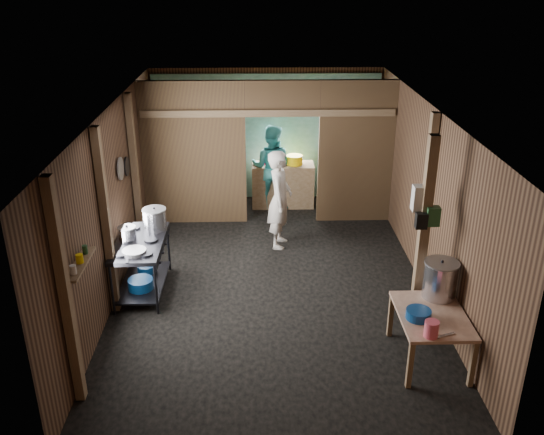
{
  "coord_description": "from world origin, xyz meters",
  "views": [
    {
      "loc": [
        -0.22,
        -7.78,
        4.4
      ],
      "look_at": [
        0.0,
        -0.2,
        1.1
      ],
      "focal_mm": 38.46,
      "sensor_mm": 36.0,
      "label": 1
    }
  ],
  "objects_px": {
    "gas_range": "(142,266)",
    "stove_pot_large": "(155,220)",
    "prep_table": "(429,337)",
    "yellow_tub": "(295,160)",
    "cook": "(280,199)",
    "stock_pot": "(440,280)",
    "pink_bucket": "(431,329)"
  },
  "relations": [
    {
      "from": "gas_range",
      "to": "stove_pot_large",
      "type": "distance_m",
      "value": 0.7
    },
    {
      "from": "prep_table",
      "to": "yellow_tub",
      "type": "xyz_separation_m",
      "value": [
        -1.3,
        4.98,
        0.62
      ]
    },
    {
      "from": "gas_range",
      "to": "prep_table",
      "type": "xyz_separation_m",
      "value": [
        3.71,
        -1.72,
        -0.09
      ]
    },
    {
      "from": "prep_table",
      "to": "stove_pot_large",
      "type": "relative_size",
      "value": 3.08
    },
    {
      "from": "gas_range",
      "to": "cook",
      "type": "bearing_deg",
      "value": 35.69
    },
    {
      "from": "stove_pot_large",
      "to": "cook",
      "type": "bearing_deg",
      "value": 30.11
    },
    {
      "from": "prep_table",
      "to": "stock_pot",
      "type": "height_order",
      "value": "stock_pot"
    },
    {
      "from": "stove_pot_large",
      "to": "stock_pot",
      "type": "distance_m",
      "value": 4.1
    },
    {
      "from": "stock_pot",
      "to": "yellow_tub",
      "type": "height_order",
      "value": "stock_pot"
    },
    {
      "from": "gas_range",
      "to": "prep_table",
      "type": "height_order",
      "value": "gas_range"
    },
    {
      "from": "prep_table",
      "to": "stock_pot",
      "type": "bearing_deg",
      "value": 65.23
    },
    {
      "from": "gas_range",
      "to": "yellow_tub",
      "type": "xyz_separation_m",
      "value": [
        2.41,
        3.26,
        0.53
      ]
    },
    {
      "from": "stove_pot_large",
      "to": "cook",
      "type": "height_order",
      "value": "cook"
    },
    {
      "from": "pink_bucket",
      "to": "yellow_tub",
      "type": "distance_m",
      "value": 5.55
    },
    {
      "from": "pink_bucket",
      "to": "cook",
      "type": "height_order",
      "value": "cook"
    },
    {
      "from": "gas_range",
      "to": "pink_bucket",
      "type": "height_order",
      "value": "pink_bucket"
    },
    {
      "from": "stove_pot_large",
      "to": "stock_pot",
      "type": "relative_size",
      "value": 0.71
    },
    {
      "from": "stock_pot",
      "to": "gas_range",
      "type": "bearing_deg",
      "value": 161.21
    },
    {
      "from": "cook",
      "to": "pink_bucket",
      "type": "bearing_deg",
      "value": -147.72
    },
    {
      "from": "stock_pot",
      "to": "prep_table",
      "type": "bearing_deg",
      "value": -114.77
    },
    {
      "from": "stove_pot_large",
      "to": "cook",
      "type": "relative_size",
      "value": 0.21
    },
    {
      "from": "prep_table",
      "to": "yellow_tub",
      "type": "relative_size",
      "value": 3.41
    },
    {
      "from": "yellow_tub",
      "to": "stock_pot",
      "type": "bearing_deg",
      "value": -72.05
    },
    {
      "from": "prep_table",
      "to": "pink_bucket",
      "type": "xyz_separation_m",
      "value": [
        -0.14,
        -0.44,
        0.41
      ]
    },
    {
      "from": "stove_pot_large",
      "to": "stock_pot",
      "type": "bearing_deg",
      "value": -24.62
    },
    {
      "from": "cook",
      "to": "yellow_tub",
      "type": "bearing_deg",
      "value": -1.73
    },
    {
      "from": "gas_range",
      "to": "yellow_tub",
      "type": "bearing_deg",
      "value": 53.61
    },
    {
      "from": "prep_table",
      "to": "stove_pot_large",
      "type": "xyz_separation_m",
      "value": [
        -3.54,
        2.1,
        0.65
      ]
    },
    {
      "from": "prep_table",
      "to": "stock_pot",
      "type": "distance_m",
      "value": 0.7
    },
    {
      "from": "stock_pot",
      "to": "pink_bucket",
      "type": "bearing_deg",
      "value": -111.38
    },
    {
      "from": "prep_table",
      "to": "yellow_tub",
      "type": "bearing_deg",
      "value": 104.67
    },
    {
      "from": "yellow_tub",
      "to": "cook",
      "type": "bearing_deg",
      "value": -101.3
    }
  ]
}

